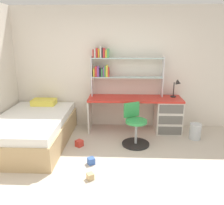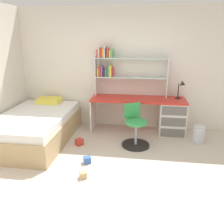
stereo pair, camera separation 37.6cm
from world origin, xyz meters
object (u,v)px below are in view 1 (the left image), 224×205
bookshelf_hutch (115,67)px  toy_block_blue_0 (91,161)px  desk (159,113)px  toy_block_red_1 (79,143)px  bed_platform (32,130)px  waste_bin (195,131)px  desk_lamp (177,86)px  swivel_chair (135,129)px  toy_block_natural_2 (90,176)px

bookshelf_hutch → toy_block_blue_0: (-0.33, -1.60, -1.31)m
desk → toy_block_red_1: 1.82m
bed_platform → waste_bin: bearing=5.8°
desk_lamp → waste_bin: bearing=-55.5°
desk → bookshelf_hutch: (-0.95, 0.18, 0.95)m
toy_block_blue_0 → swivel_chair: bearing=45.5°
waste_bin → toy_block_red_1: waste_bin is taller
toy_block_blue_0 → toy_block_red_1: size_ratio=0.88×
desk_lamp → bed_platform: desk_lamp is taller
desk → bookshelf_hutch: bookshelf_hutch is taller
desk → bed_platform: bearing=-164.1°
bookshelf_hutch → bed_platform: bookshelf_hutch is taller
bookshelf_hutch → bed_platform: bearing=-150.2°
desk → toy_block_red_1: desk is taller
swivel_chair → toy_block_red_1: 1.08m
swivel_chair → toy_block_natural_2: size_ratio=8.57×
desk → toy_block_natural_2: (-1.24, -1.84, -0.37)m
desk → waste_bin: 0.82m
bookshelf_hutch → toy_block_red_1: bearing=-122.7°
swivel_chair → waste_bin: 1.26m
toy_block_red_1 → desk: bearing=27.2°
bookshelf_hutch → desk: bearing=-10.5°
bookshelf_hutch → toy_block_natural_2: (-0.29, -2.02, -1.32)m
bed_platform → waste_bin: (3.17, 0.32, -0.11)m
bookshelf_hutch → toy_block_blue_0: bookshelf_hutch is taller
waste_bin → desk_lamp: bearing=124.5°
desk_lamp → bed_platform: 3.04m
toy_block_natural_2 → waste_bin: bearing=37.2°
desk → toy_block_natural_2: size_ratio=21.45×
desk → bookshelf_hutch: size_ratio=1.29×
swivel_chair → bed_platform: bearing=-178.9°
waste_bin → toy_block_natural_2: (-1.91, -1.45, -0.11)m
toy_block_blue_0 → toy_block_red_1: toy_block_red_1 is taller
swivel_chair → toy_block_natural_2: bearing=-121.0°
desk → waste_bin: desk is taller
bookshelf_hutch → swivel_chair: bearing=-64.4°
waste_bin → toy_block_red_1: bearing=-169.3°
bed_platform → toy_block_red_1: bearing=-6.7°
waste_bin → desk: bearing=150.0°
bookshelf_hutch → swivel_chair: (0.41, -0.85, -1.05)m
desk_lamp → toy_block_blue_0: bearing=-137.6°
bed_platform → toy_block_natural_2: (1.25, -1.13, -0.23)m
desk → bookshelf_hutch: bearing=169.5°
toy_block_red_1 → toy_block_blue_0: bearing=-63.6°
swivel_chair → desk: bearing=51.2°
toy_block_red_1 → toy_block_natural_2: bearing=-71.5°
desk_lamp → swivel_chair: desk_lamp is taller
toy_block_blue_0 → toy_block_red_1: (-0.30, 0.61, 0.01)m
desk_lamp → toy_block_red_1: desk_lamp is taller
swivel_chair → toy_block_natural_2: (-0.70, -1.17, -0.26)m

